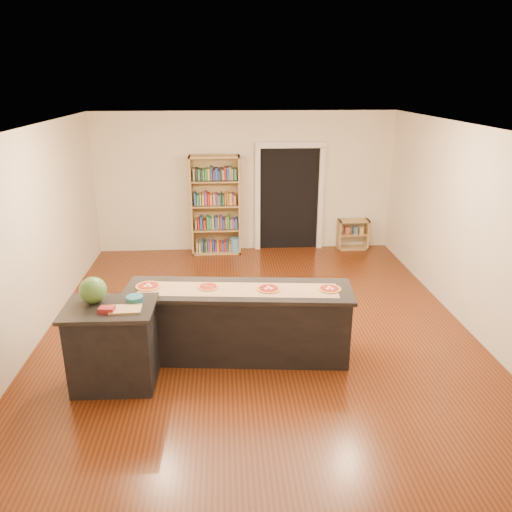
{
  "coord_description": "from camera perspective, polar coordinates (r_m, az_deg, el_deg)",
  "views": [
    {
      "loc": [
        -0.45,
        -6.47,
        3.39
      ],
      "look_at": [
        0.0,
        0.2,
        1.0
      ],
      "focal_mm": 35.0,
      "sensor_mm": 36.0,
      "label": 1
    }
  ],
  "objects": [
    {
      "name": "kraft_paper",
      "position": [
        6.16,
        -2.06,
        -3.85
      ],
      "size": [
        2.48,
        0.68,
        0.0
      ],
      "primitive_type": "cube",
      "rotation": [
        0.0,
        0.0,
        -0.1
      ],
      "color": "#A77956",
      "rests_on": "kitchen_island"
    },
    {
      "name": "cutting_board",
      "position": [
        5.67,
        -14.69,
        -5.92
      ],
      "size": [
        0.34,
        0.24,
        0.02
      ],
      "primitive_type": "cube",
      "rotation": [
        0.0,
        0.0,
        0.03
      ],
      "color": "tan",
      "rests_on": "side_counter"
    },
    {
      "name": "room",
      "position": [
        6.79,
        0.11,
        2.61
      ],
      "size": [
        6.0,
        7.0,
        2.8
      ],
      "color": "beige",
      "rests_on": "ground"
    },
    {
      "name": "pizza_a",
      "position": [
        6.37,
        -12.21,
        -3.38
      ],
      "size": [
        0.31,
        0.31,
        0.02
      ],
      "color": "tan",
      "rests_on": "kitchen_island"
    },
    {
      "name": "pizza_d",
      "position": [
        6.22,
        8.4,
        -3.73
      ],
      "size": [
        0.29,
        0.29,
        0.02
      ],
      "color": "tan",
      "rests_on": "kitchen_island"
    },
    {
      "name": "watermelon",
      "position": [
        5.89,
        -18.13,
        -3.74
      ],
      "size": [
        0.3,
        0.3,
        0.3
      ],
      "primitive_type": "sphere",
      "color": "#144214",
      "rests_on": "side_counter"
    },
    {
      "name": "low_shelf",
      "position": [
        10.61,
        11.0,
        2.45
      ],
      "size": [
        0.63,
        0.27,
        0.63
      ],
      "primitive_type": "cube",
      "color": "tan",
      "rests_on": "ground"
    },
    {
      "name": "bookshelf",
      "position": [
        10.04,
        -4.65,
        5.77
      ],
      "size": [
        0.99,
        0.35,
        1.98
      ],
      "primitive_type": "cube",
      "color": "tan",
      "rests_on": "ground"
    },
    {
      "name": "side_counter",
      "position": [
        6.03,
        -15.98,
        -9.8
      ],
      "size": [
        1.01,
        0.74,
        1.0
      ],
      "rotation": [
        0.0,
        0.0,
        -0.02
      ],
      "color": "black",
      "rests_on": "ground"
    },
    {
      "name": "waste_bin",
      "position": [
        10.21,
        -2.35,
        1.21
      ],
      "size": [
        0.22,
        0.22,
        0.32
      ],
      "primitive_type": "cylinder",
      "color": "#5492BB",
      "rests_on": "ground"
    },
    {
      "name": "package_red",
      "position": [
        5.67,
        -16.67,
        -5.9
      ],
      "size": [
        0.17,
        0.13,
        0.06
      ],
      "primitive_type": "cube",
      "rotation": [
        0.0,
        0.0,
        -0.1
      ],
      "color": "maroon",
      "rests_on": "side_counter"
    },
    {
      "name": "pizza_c",
      "position": [
        6.16,
        1.44,
        -3.75
      ],
      "size": [
        0.3,
        0.3,
        0.02
      ],
      "color": "tan",
      "rests_on": "kitchen_island"
    },
    {
      "name": "package_teal",
      "position": [
        5.83,
        -13.69,
        -4.82
      ],
      "size": [
        0.19,
        0.19,
        0.07
      ],
      "primitive_type": "cylinder",
      "color": "#195966",
      "rests_on": "side_counter"
    },
    {
      "name": "doorway",
      "position": [
        10.26,
        3.82,
        7.31
      ],
      "size": [
        1.4,
        0.09,
        2.21
      ],
      "color": "black",
      "rests_on": "room"
    },
    {
      "name": "kitchen_island",
      "position": [
        6.39,
        -1.99,
        -7.57
      ],
      "size": [
        2.82,
        0.76,
        0.93
      ],
      "rotation": [
        0.0,
        0.0,
        -0.1
      ],
      "color": "black",
      "rests_on": "ground"
    },
    {
      "name": "pizza_b",
      "position": [
        6.24,
        -5.49,
        -3.53
      ],
      "size": [
        0.26,
        0.26,
        0.02
      ],
      "color": "tan",
      "rests_on": "kitchen_island"
    }
  ]
}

